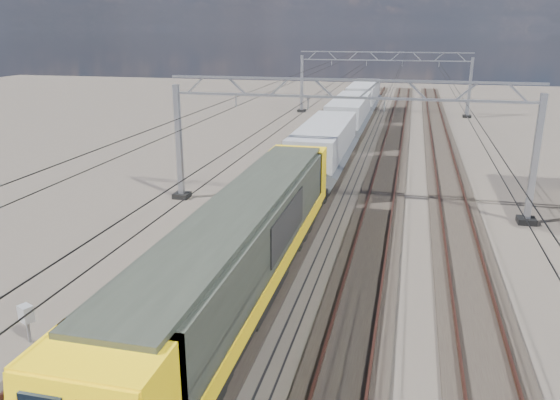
% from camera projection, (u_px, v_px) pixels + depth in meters
% --- Properties ---
extents(ground, '(160.00, 160.00, 0.00)m').
position_uv_depth(ground, '(331.00, 235.00, 26.45)').
color(ground, black).
rests_on(ground, ground).
extents(track_outer_west, '(2.60, 140.00, 0.30)m').
position_uv_depth(track_outer_west, '(215.00, 224.00, 27.77)').
color(track_outer_west, black).
rests_on(track_outer_west, ground).
extents(track_loco, '(2.60, 140.00, 0.30)m').
position_uv_depth(track_loco, '(291.00, 230.00, 26.88)').
color(track_loco, black).
rests_on(track_loco, ground).
extents(track_inner_east, '(2.60, 140.00, 0.30)m').
position_uv_depth(track_inner_east, '(373.00, 237.00, 25.99)').
color(track_inner_east, black).
rests_on(track_inner_east, ground).
extents(track_outer_east, '(2.60, 140.00, 0.30)m').
position_uv_depth(track_outer_east, '(461.00, 245.00, 25.10)').
color(track_outer_east, black).
rests_on(track_outer_east, ground).
extents(catenary_gantry_mid, '(19.90, 0.90, 7.11)m').
position_uv_depth(catenary_gantry_mid, '(344.00, 140.00, 28.99)').
color(catenary_gantry_mid, gray).
rests_on(catenary_gantry_mid, ground).
extents(catenary_gantry_far, '(19.90, 0.90, 7.11)m').
position_uv_depth(catenary_gantry_far, '(383.00, 81.00, 62.39)').
color(catenary_gantry_far, gray).
rests_on(catenary_gantry_far, ground).
extents(overhead_wires, '(12.03, 140.00, 0.53)m').
position_uv_depth(overhead_wires, '(354.00, 96.00, 32.15)').
color(overhead_wires, black).
rests_on(overhead_wires, ground).
extents(locomotive, '(2.76, 21.10, 3.62)m').
position_uv_depth(locomotive, '(244.00, 245.00, 19.05)').
color(locomotive, black).
rests_on(locomotive, ground).
extents(hopper_wagon_lead, '(3.38, 13.00, 3.25)m').
position_uv_depth(hopper_wagon_lead, '(324.00, 147.00, 35.49)').
color(hopper_wagon_lead, black).
rests_on(hopper_wagon_lead, ground).
extents(hopper_wagon_mid, '(3.38, 13.00, 3.25)m').
position_uv_depth(hopper_wagon_mid, '(349.00, 115.00, 48.66)').
color(hopper_wagon_mid, black).
rests_on(hopper_wagon_mid, ground).
extents(hopper_wagon_third, '(3.38, 13.00, 3.25)m').
position_uv_depth(hopper_wagon_third, '(364.00, 96.00, 61.83)').
color(hopper_wagon_third, black).
rests_on(hopper_wagon_third, ground).
extents(trackside_cabinet, '(0.53, 0.47, 1.30)m').
position_uv_depth(trackside_cabinet, '(26.00, 315.00, 17.11)').
color(trackside_cabinet, gray).
rests_on(trackside_cabinet, ground).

